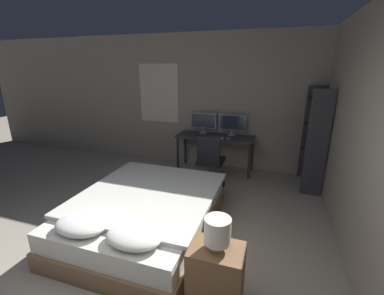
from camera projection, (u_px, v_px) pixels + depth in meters
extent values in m
cube|color=#9E9384|center=(216.00, 102.00, 5.25)|extent=(12.00, 0.06, 2.70)
cube|color=silver|center=(159.00, 93.00, 5.55)|extent=(0.89, 0.01, 1.23)
cube|color=black|center=(159.00, 93.00, 5.55)|extent=(0.81, 0.01, 1.15)
cube|color=#9E9384|center=(369.00, 142.00, 2.45)|extent=(0.06, 12.00, 2.70)
cube|color=#846647|center=(147.00, 222.00, 3.32)|extent=(1.61, 2.07, 0.22)
cube|color=silver|center=(146.00, 207.00, 3.25)|extent=(1.55, 2.01, 0.23)
cube|color=silver|center=(150.00, 193.00, 3.33)|extent=(1.65, 1.74, 0.05)
ellipsoid|color=white|center=(81.00, 225.00, 2.58)|extent=(0.55, 0.38, 0.13)
ellipsoid|color=white|center=(133.00, 237.00, 2.40)|extent=(0.55, 0.38, 0.13)
cube|color=brown|center=(216.00, 276.00, 2.23)|extent=(0.46, 0.34, 0.58)
cylinder|color=gray|center=(217.00, 248.00, 2.14)|extent=(0.12, 0.12, 0.01)
cylinder|color=gray|center=(217.00, 244.00, 2.13)|extent=(0.02, 0.02, 0.05)
cylinder|color=silver|center=(218.00, 230.00, 2.09)|extent=(0.22, 0.22, 0.22)
cube|color=#38383D|center=(215.00, 137.00, 5.10)|extent=(1.53, 0.55, 0.03)
cylinder|color=#2D2D33|center=(178.00, 154.00, 5.22)|extent=(0.05, 0.05, 0.70)
cylinder|color=#2D2D33|center=(249.00, 162.00, 4.79)|extent=(0.05, 0.05, 0.70)
cylinder|color=#2D2D33|center=(185.00, 148.00, 5.63)|extent=(0.05, 0.05, 0.70)
cylinder|color=#2D2D33|center=(252.00, 154.00, 5.20)|extent=(0.05, 0.05, 0.70)
cylinder|color=#B7B7BC|center=(203.00, 132.00, 5.34)|extent=(0.16, 0.16, 0.01)
cylinder|color=#B7B7BC|center=(203.00, 130.00, 5.33)|extent=(0.03, 0.03, 0.09)
cube|color=#B7B7BC|center=(203.00, 121.00, 5.27)|extent=(0.53, 0.03, 0.31)
cube|color=#232D42|center=(203.00, 121.00, 5.25)|extent=(0.50, 0.00, 0.28)
cylinder|color=#B7B7BC|center=(232.00, 135.00, 5.16)|extent=(0.16, 0.16, 0.01)
cylinder|color=#B7B7BC|center=(232.00, 132.00, 5.15)|extent=(0.03, 0.03, 0.09)
cube|color=#B7B7BC|center=(232.00, 122.00, 5.09)|extent=(0.53, 0.03, 0.31)
cube|color=#232D42|center=(232.00, 123.00, 5.07)|extent=(0.50, 0.00, 0.28)
cube|color=#B7B7BC|center=(213.00, 138.00, 4.94)|extent=(0.41, 0.13, 0.02)
ellipsoid|color=#B7B7BC|center=(228.00, 138.00, 4.85)|extent=(0.07, 0.05, 0.04)
cylinder|color=black|center=(210.00, 183.00, 4.67)|extent=(0.52, 0.52, 0.04)
cylinder|color=gray|center=(211.00, 172.00, 4.61)|extent=(0.05, 0.05, 0.38)
cube|color=black|center=(211.00, 161.00, 4.55)|extent=(0.44, 0.44, 0.07)
cube|color=black|center=(208.00, 150.00, 4.29)|extent=(0.40, 0.05, 0.46)
cube|color=#333338|center=(317.00, 145.00, 4.03)|extent=(0.33, 0.02, 1.73)
cube|color=#333338|center=(312.00, 134.00, 4.71)|extent=(0.33, 0.02, 1.73)
cube|color=#333338|center=(312.00, 153.00, 4.45)|extent=(0.33, 0.73, 0.02)
cube|color=#333338|center=(316.00, 127.00, 4.31)|extent=(0.33, 0.73, 0.02)
cube|color=#333338|center=(320.00, 100.00, 4.18)|extent=(0.33, 0.73, 0.02)
cube|color=#337042|center=(315.00, 153.00, 4.10)|extent=(0.27, 0.03, 0.20)
cube|color=#28282D|center=(315.00, 152.00, 4.14)|extent=(0.27, 0.03, 0.21)
cube|color=#BCB29E|center=(315.00, 152.00, 4.17)|extent=(0.27, 0.02, 0.21)
cube|color=#28282D|center=(315.00, 150.00, 4.21)|extent=(0.27, 0.04, 0.23)
cube|color=teal|center=(314.00, 151.00, 4.26)|extent=(0.27, 0.04, 0.17)
cube|color=#7A387F|center=(314.00, 150.00, 4.29)|extent=(0.27, 0.03, 0.18)
cube|color=#337042|center=(314.00, 148.00, 4.33)|extent=(0.27, 0.04, 0.22)
cube|color=#B2332D|center=(320.00, 124.00, 3.96)|extent=(0.27, 0.03, 0.21)
cube|color=gold|center=(320.00, 122.00, 3.99)|extent=(0.27, 0.04, 0.26)
cube|color=teal|center=(319.00, 123.00, 4.05)|extent=(0.27, 0.04, 0.22)
cube|color=#BCB29E|center=(319.00, 121.00, 4.09)|extent=(0.27, 0.04, 0.26)
cube|color=#337042|center=(318.00, 123.00, 4.13)|extent=(0.27, 0.02, 0.17)
cube|color=#337042|center=(318.00, 122.00, 4.16)|extent=(0.27, 0.03, 0.19)
cube|color=#28282D|center=(318.00, 120.00, 4.20)|extent=(0.27, 0.04, 0.24)
cube|color=orange|center=(317.00, 121.00, 4.24)|extent=(0.27, 0.03, 0.20)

